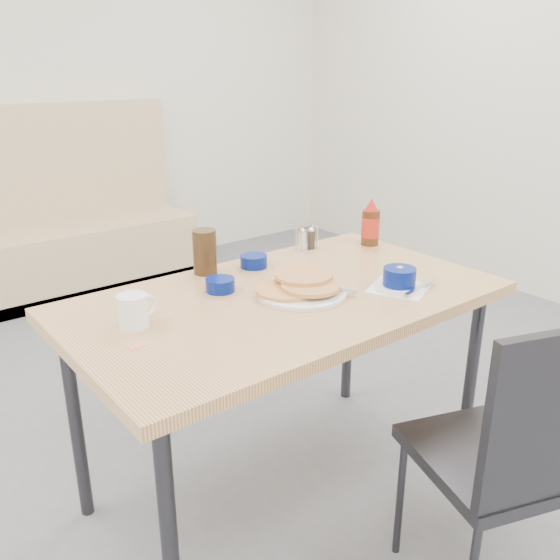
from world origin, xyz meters
TOP-DOWN VIEW (x-y plane):
  - ground at (0.00, 0.00)m, footprint 6.00×6.00m
  - wall_back at (0.00, 2.97)m, footprint 5.00×0.06m
  - booth_bench at (0.00, 2.78)m, footprint 1.90×0.56m
  - dining_table at (0.00, 0.25)m, footprint 1.40×0.80m
  - diner_chair at (0.17, -0.51)m, footprint 0.53×0.53m
  - pancake_plate at (0.05, 0.22)m, footprint 0.29×0.29m
  - coffee_mug at (-0.49, 0.32)m, footprint 0.13×0.09m
  - grits_setting at (0.33, 0.06)m, footprint 0.25×0.24m
  - creamer_bowl at (-0.15, 0.41)m, footprint 0.10×0.10m
  - butter_bowl at (0.08, 0.54)m, footprint 0.10×0.10m
  - amber_tumbler at (-0.09, 0.59)m, footprint 0.10×0.10m
  - condiment_caddy at (0.38, 0.58)m, footprint 0.10×0.07m
  - syrup_bottle at (0.63, 0.48)m, footprint 0.07×0.07m
  - sugar_wrapper at (-0.54, 0.20)m, footprint 0.04×0.03m

SIDE VIEW (x-z plane):
  - ground at x=0.00m, z-range 0.00..0.00m
  - booth_bench at x=0.00m, z-range -0.26..0.96m
  - diner_chair at x=0.17m, z-range 0.07..0.98m
  - dining_table at x=0.00m, z-range 0.32..1.08m
  - sugar_wrapper at x=-0.54m, z-range 0.76..0.76m
  - pancake_plate at x=0.05m, z-range 0.76..0.81m
  - creamer_bowl at x=-0.15m, z-range 0.76..0.80m
  - butter_bowl at x=0.08m, z-range 0.76..0.80m
  - grits_setting at x=0.33m, z-range 0.75..0.83m
  - condiment_caddy at x=0.38m, z-range 0.74..0.85m
  - coffee_mug at x=-0.49m, z-range 0.76..0.86m
  - amber_tumbler at x=-0.09m, z-range 0.76..0.92m
  - syrup_bottle at x=0.63m, z-range 0.75..0.94m
  - wall_back at x=0.00m, z-range 0.00..2.80m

